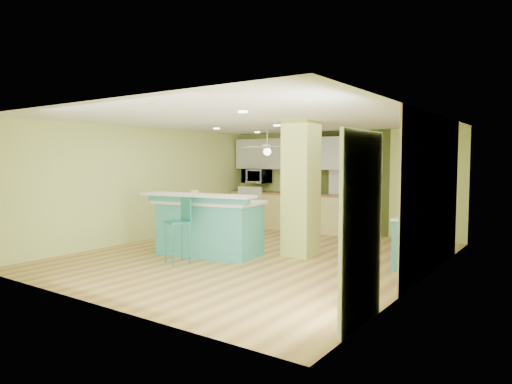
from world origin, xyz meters
TOP-DOWN VIEW (x-y plane):
  - floor at (0.00, 0.00)m, footprint 6.00×7.00m
  - ceiling at (0.00, 0.00)m, footprint 6.00×7.00m
  - wall_back at (0.00, 3.50)m, footprint 6.00×0.01m
  - wall_front at (0.00, -3.50)m, footprint 6.00×0.01m
  - wall_left at (-3.00, 0.00)m, footprint 0.01×7.00m
  - wall_right at (3.00, 0.00)m, footprint 0.01×7.00m
  - wood_panel at (2.99, 0.60)m, footprint 0.02×3.40m
  - olive_accent at (0.20, 3.49)m, footprint 2.20×0.02m
  - interior_door at (0.20, 3.46)m, footprint 0.82×0.05m
  - french_door at (2.97, -2.30)m, footprint 0.04×1.08m
  - column at (0.65, 0.50)m, footprint 0.55×0.55m
  - kitchen_run at (-1.30, 3.20)m, footprint 3.25×0.63m
  - stove at (-2.25, 3.19)m, footprint 0.76×0.66m
  - upper_cabinets at (-1.30, 3.32)m, footprint 3.20×0.34m
  - microwave at (-2.25, 3.20)m, footprint 0.70×0.48m
  - ceiling_fan at (-1.10, 2.00)m, footprint 1.41×1.41m
  - pendant_lamp at (2.65, 0.75)m, footprint 0.14×0.14m
  - wall_decor at (2.96, 0.80)m, footprint 0.03×0.90m
  - peninsula at (-0.78, -0.44)m, footprint 2.25×1.48m
  - bar_stool at (-0.75, -1.22)m, footprint 0.48×0.48m
  - side_counter at (2.70, 0.91)m, footprint 0.56×1.32m
  - fruit_bowl at (-0.83, 3.18)m, footprint 0.41×0.41m
  - canister at (-1.16, -0.43)m, footprint 0.15×0.15m

SIDE VIEW (x-z plane):
  - floor at x=0.00m, z-range -0.01..0.00m
  - side_counter at x=2.70m, z-range 0.00..0.85m
  - stove at x=-2.25m, z-range -0.08..1.00m
  - kitchen_run at x=-1.30m, z-range 0.00..0.94m
  - peninsula at x=-0.78m, z-range -0.04..1.14m
  - bar_stool at x=-0.75m, z-range 0.19..1.31m
  - fruit_bowl at x=-0.83m, z-range 0.94..1.02m
  - interior_door at x=0.20m, z-range 0.00..2.00m
  - french_door at x=2.97m, z-range 0.00..2.10m
  - canister at x=-1.16m, z-range 1.02..1.21m
  - wall_back at x=0.00m, z-range 0.00..2.50m
  - wall_front at x=0.00m, z-range 0.00..2.50m
  - wall_left at x=-3.00m, z-range 0.00..2.50m
  - wall_right at x=3.00m, z-range 0.00..2.50m
  - wood_panel at x=2.99m, z-range 0.00..2.50m
  - olive_accent at x=0.20m, z-range 0.00..2.50m
  - column at x=0.65m, z-range 0.00..2.50m
  - microwave at x=-2.25m, z-range 1.16..1.55m
  - wall_decor at x=2.96m, z-range 1.20..1.90m
  - pendant_lamp at x=2.65m, z-range 1.54..2.23m
  - upper_cabinets at x=-1.30m, z-range 1.55..2.35m
  - ceiling_fan at x=-1.10m, z-range 1.77..2.38m
  - ceiling at x=0.00m, z-range 2.50..2.51m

